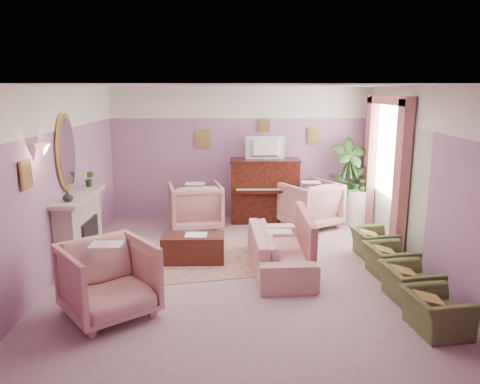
{
  "coord_description": "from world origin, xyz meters",
  "views": [
    {
      "loc": [
        -0.13,
        -6.91,
        2.76
      ],
      "look_at": [
        -0.04,
        0.4,
        1.14
      ],
      "focal_mm": 35.0,
      "sensor_mm": 36.0,
      "label": 1
    }
  ],
  "objects_px": {
    "floral_armchair_right": "(310,202)",
    "olive_chair_d": "(374,239)",
    "olive_chair_b": "(410,278)",
    "side_table": "(354,207)",
    "floral_armchair_left": "(195,204)",
    "television": "(265,146)",
    "piano": "(265,191)",
    "olive_chair_c": "(390,256)",
    "coffee_table": "(193,248)",
    "olive_chair_a": "(436,306)",
    "sofa": "(279,243)",
    "floral_armchair_front": "(108,276)"
  },
  "relations": [
    {
      "from": "floral_armchair_right",
      "to": "olive_chair_d",
      "type": "relative_size",
      "value": 1.44
    },
    {
      "from": "olive_chair_b",
      "to": "side_table",
      "type": "distance_m",
      "value": 3.65
    },
    {
      "from": "floral_armchair_left",
      "to": "olive_chair_b",
      "type": "bearing_deg",
      "value": -46.59
    },
    {
      "from": "side_table",
      "to": "floral_armchair_right",
      "type": "bearing_deg",
      "value": -166.25
    },
    {
      "from": "television",
      "to": "olive_chair_d",
      "type": "distance_m",
      "value": 3.02
    },
    {
      "from": "piano",
      "to": "olive_chair_b",
      "type": "height_order",
      "value": "piano"
    },
    {
      "from": "television",
      "to": "floral_armchair_left",
      "type": "height_order",
      "value": "television"
    },
    {
      "from": "olive_chair_b",
      "to": "olive_chair_c",
      "type": "bearing_deg",
      "value": 90.0
    },
    {
      "from": "coffee_table",
      "to": "floral_armchair_right",
      "type": "distance_m",
      "value": 2.96
    },
    {
      "from": "olive_chair_a",
      "to": "olive_chair_c",
      "type": "distance_m",
      "value": 1.64
    },
    {
      "from": "coffee_table",
      "to": "floral_armchair_left",
      "type": "xyz_separation_m",
      "value": [
        -0.11,
        1.83,
        0.29
      ]
    },
    {
      "from": "sofa",
      "to": "side_table",
      "type": "distance_m",
      "value": 3.09
    },
    {
      "from": "floral_armchair_right",
      "to": "olive_chair_b",
      "type": "distance_m",
      "value": 3.51
    },
    {
      "from": "coffee_table",
      "to": "piano",
      "type": "bearing_deg",
      "value": 61.25
    },
    {
      "from": "television",
      "to": "sofa",
      "type": "bearing_deg",
      "value": -88.67
    },
    {
      "from": "floral_armchair_right",
      "to": "olive_chair_b",
      "type": "xyz_separation_m",
      "value": [
        0.8,
        -3.41,
        -0.21
      ]
    },
    {
      "from": "coffee_table",
      "to": "sofa",
      "type": "bearing_deg",
      "value": -13.11
    },
    {
      "from": "piano",
      "to": "olive_chair_b",
      "type": "distance_m",
      "value": 4.2
    },
    {
      "from": "sofa",
      "to": "floral_armchair_left",
      "type": "relative_size",
      "value": 2.02
    },
    {
      "from": "floral_armchair_right",
      "to": "olive_chair_b",
      "type": "relative_size",
      "value": 1.44
    },
    {
      "from": "piano",
      "to": "television",
      "type": "distance_m",
      "value": 0.95
    },
    {
      "from": "floral_armchair_left",
      "to": "olive_chair_b",
      "type": "distance_m",
      "value": 4.53
    },
    {
      "from": "olive_chair_a",
      "to": "floral_armchair_left",
      "type": "bearing_deg",
      "value": 127.13
    },
    {
      "from": "olive_chair_b",
      "to": "floral_armchair_front",
      "type": "bearing_deg",
      "value": -174.18
    },
    {
      "from": "floral_armchair_left",
      "to": "olive_chair_c",
      "type": "height_order",
      "value": "floral_armchair_left"
    },
    {
      "from": "olive_chair_b",
      "to": "floral_armchair_right",
      "type": "bearing_deg",
      "value": 103.13
    },
    {
      "from": "olive_chair_b",
      "to": "side_table",
      "type": "height_order",
      "value": "side_table"
    },
    {
      "from": "coffee_table",
      "to": "olive_chair_b",
      "type": "relative_size",
      "value": 1.39
    },
    {
      "from": "olive_chair_a",
      "to": "olive_chair_d",
      "type": "relative_size",
      "value": 1.0
    },
    {
      "from": "olive_chair_a",
      "to": "olive_chair_b",
      "type": "height_order",
      "value": "same"
    },
    {
      "from": "television",
      "to": "floral_armchair_front",
      "type": "height_order",
      "value": "television"
    },
    {
      "from": "piano",
      "to": "coffee_table",
      "type": "distance_m",
      "value": 2.75
    },
    {
      "from": "coffee_table",
      "to": "olive_chair_a",
      "type": "xyz_separation_m",
      "value": [
        3.0,
        -2.27,
        0.09
      ]
    },
    {
      "from": "olive_chair_a",
      "to": "floral_armchair_front",
      "type": "bearing_deg",
      "value": 173.72
    },
    {
      "from": "piano",
      "to": "olive_chair_c",
      "type": "height_order",
      "value": "piano"
    },
    {
      "from": "floral_armchair_right",
      "to": "olive_chair_c",
      "type": "xyz_separation_m",
      "value": [
        0.8,
        -2.59,
        -0.21
      ]
    },
    {
      "from": "television",
      "to": "sofa",
      "type": "distance_m",
      "value": 2.9
    },
    {
      "from": "floral_armchair_right",
      "to": "olive_chair_d",
      "type": "bearing_deg",
      "value": -65.78
    },
    {
      "from": "television",
      "to": "sofa",
      "type": "xyz_separation_m",
      "value": [
        0.06,
        -2.65,
        -1.18
      ]
    },
    {
      "from": "television",
      "to": "olive_chair_b",
      "type": "bearing_deg",
      "value": -65.9
    },
    {
      "from": "floral_armchair_front",
      "to": "side_table",
      "type": "relative_size",
      "value": 1.48
    },
    {
      "from": "olive_chair_d",
      "to": "coffee_table",
      "type": "bearing_deg",
      "value": -176.39
    },
    {
      "from": "television",
      "to": "side_table",
      "type": "relative_size",
      "value": 1.14
    },
    {
      "from": "piano",
      "to": "floral_armchair_left",
      "type": "relative_size",
      "value": 1.35
    },
    {
      "from": "floral_armchair_right",
      "to": "side_table",
      "type": "distance_m",
      "value": 1.01
    },
    {
      "from": "piano",
      "to": "olive_chair_b",
      "type": "bearing_deg",
      "value": -66.18
    },
    {
      "from": "olive_chair_c",
      "to": "olive_chair_a",
      "type": "bearing_deg",
      "value": -90.0
    },
    {
      "from": "coffee_table",
      "to": "olive_chair_a",
      "type": "bearing_deg",
      "value": -37.15
    },
    {
      "from": "coffee_table",
      "to": "olive_chair_c",
      "type": "distance_m",
      "value": 3.06
    },
    {
      "from": "floral_armchair_left",
      "to": "floral_armchair_front",
      "type": "xyz_separation_m",
      "value": [
        -0.76,
        -3.68,
        0.0
      ]
    }
  ]
}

